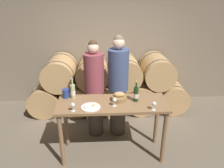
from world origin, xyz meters
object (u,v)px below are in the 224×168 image
Objects in this scene: wine_bottle_red at (136,94)px; wine_bottle_white at (73,91)px; blue_crock at (66,93)px; wine_glass_far_left at (73,105)px; wine_glass_left at (115,100)px; wine_glass_center at (154,104)px; person_right at (118,87)px; tasting_table at (112,111)px; person_left at (95,89)px; bread_basket at (119,97)px; cheese_plate at (91,107)px.

wine_bottle_white is (-0.95, 0.15, 0.00)m from wine_bottle_red.
wine_glass_far_left is (0.16, -0.42, 0.01)m from blue_crock.
wine_glass_left and wine_glass_center have the same top height.
person_right reaches higher than wine_glass_center.
wine_glass_far_left is (-0.91, -0.25, -0.02)m from wine_bottle_red.
blue_crock is at bearing 110.42° from wine_glass_far_left.
wine_glass_far_left and wine_glass_left have the same top height.
tasting_table is 0.65m from person_left.
tasting_table is 0.90× the size of person_right.
person_right reaches higher than wine_bottle_red.
wine_glass_center is (0.57, -0.24, 0.24)m from tasting_table.
bread_basket reaches higher than wine_glass_left.
cheese_plate is 2.18× the size of wine_glass_center.
blue_crock is at bearing 139.42° from cheese_plate.
person_right is at bearing 112.07° from wine_bottle_red.
bread_basket is (0.11, 0.07, 0.20)m from tasting_table.
person_left is 0.65m from bread_basket.
wine_bottle_white is 0.40m from wine_glass_far_left.
bread_basket is at bearing -9.43° from blue_crock.
blue_crock is 0.45m from wine_glass_far_left.
wine_glass_far_left is 1.12m from wine_glass_center.
wine_bottle_red reaches higher than bread_basket.
person_left reaches higher than wine_bottle_white.
person_right is (0.41, 0.00, 0.04)m from person_left.
wine_bottle_white is at bearing 155.72° from wine_glass_left.
wine_glass_far_left is at bearing 178.71° from wine_glass_center.
wine_glass_center is (0.54, -0.14, 0.00)m from wine_glass_left.
wine_glass_left is (0.03, -0.10, 0.24)m from tasting_table.
wine_glass_center is (0.21, -0.27, -0.02)m from wine_bottle_red.
person_left reaches higher than wine_bottle_red.
blue_crock is at bearing 168.00° from wine_bottle_white.
wine_glass_far_left is at bearing -83.94° from wine_bottle_white.
cheese_plate is at bearing -40.58° from blue_crock.
tasting_table is at bearing 157.13° from wine_glass_center.
cheese_plate is (-0.44, -0.72, 0.02)m from person_right.
wine_glass_far_left is at bearing -168.91° from wine_glass_left.
blue_crock reaches higher than wine_glass_left.
cheese_plate is (-0.42, -0.20, -0.04)m from bread_basket.
bread_basket is (-0.25, 0.04, -0.06)m from wine_bottle_red.
cheese_plate is (-0.32, -0.13, 0.16)m from tasting_table.
bread_basket is (0.39, -0.51, 0.10)m from person_left.
wine_glass_left is (0.74, -0.30, 0.01)m from blue_crock.
blue_crock is at bearing -155.73° from person_right.
person_right is 14.41× the size of wine_glass_left.
wine_bottle_white is at bearing 96.06° from wine_glass_far_left.
wine_bottle_red reaches higher than wine_glass_far_left.
wine_bottle_white is 2.59× the size of wine_glass_center.
person_left is at bearing 135.81° from wine_glass_center.
wine_glass_center is (1.27, -0.44, 0.01)m from blue_crock.
wine_glass_left reaches higher than cheese_plate.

